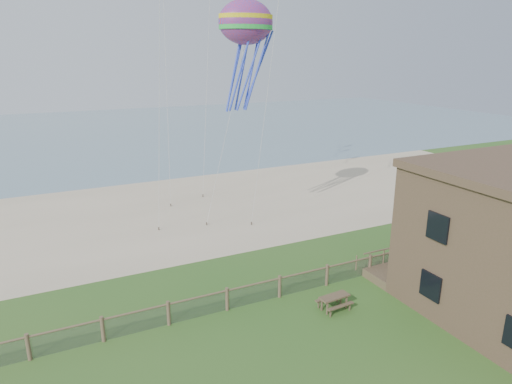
% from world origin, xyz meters
% --- Properties ---
extents(ground, '(160.00, 160.00, 0.00)m').
position_xyz_m(ground, '(0.00, 0.00, 0.00)').
color(ground, '#2D5C1F').
rests_on(ground, ground).
extents(sand_beach, '(72.00, 20.00, 0.02)m').
position_xyz_m(sand_beach, '(0.00, 22.00, 0.00)').
color(sand_beach, tan).
rests_on(sand_beach, ground).
extents(ocean, '(160.00, 68.00, 0.02)m').
position_xyz_m(ocean, '(0.00, 66.00, 0.00)').
color(ocean, slate).
rests_on(ocean, ground).
extents(chainlink_fence, '(36.20, 0.20, 1.25)m').
position_xyz_m(chainlink_fence, '(0.00, 6.00, 0.55)').
color(chainlink_fence, brown).
rests_on(chainlink_fence, ground).
extents(motel_deck, '(15.00, 2.00, 0.50)m').
position_xyz_m(motel_deck, '(13.00, 5.00, 0.25)').
color(motel_deck, brown).
rests_on(motel_deck, ground).
extents(picnic_table, '(1.65, 1.30, 0.67)m').
position_xyz_m(picnic_table, '(1.90, 3.72, 0.33)').
color(picnic_table, brown).
rests_on(picnic_table, ground).
extents(octopus_kite, '(3.58, 2.53, 7.36)m').
position_xyz_m(octopus_kite, '(2.16, 14.79, 12.45)').
color(octopus_kite, red).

